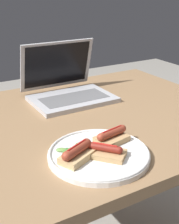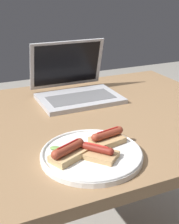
{
  "view_description": "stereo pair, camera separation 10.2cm",
  "coord_description": "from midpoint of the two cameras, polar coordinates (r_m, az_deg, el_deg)",
  "views": [
    {
      "loc": [
        -0.58,
        -0.9,
        1.2
      ],
      "look_at": [
        -0.11,
        -0.09,
        0.81
      ],
      "focal_mm": 50.0,
      "sensor_mm": 36.0,
      "label": 1
    },
    {
      "loc": [
        -0.49,
        -0.95,
        1.2
      ],
      "look_at": [
        -0.11,
        -0.09,
        0.81
      ],
      "focal_mm": 50.0,
      "sensor_mm": 36.0,
      "label": 2
    }
  ],
  "objects": [
    {
      "name": "desk",
      "position": [
        1.19,
        -0.29,
        -3.23
      ],
      "size": [
        1.01,
        0.88,
        0.75
      ],
      "color": "#93704C",
      "rests_on": "ground_plane"
    },
    {
      "name": "laptop",
      "position": [
        1.3,
        -6.19,
        4.22
      ],
      "size": [
        0.33,
        0.28,
        0.23
      ],
      "color": "#B7B7BC",
      "rests_on": "desk"
    },
    {
      "name": "plate",
      "position": [
        0.87,
        -1.66,
        -7.76
      ],
      "size": [
        0.29,
        0.29,
        0.02
      ],
      "color": "white",
      "rests_on": "desk"
    },
    {
      "name": "sausage_toast_left",
      "position": [
        0.83,
        -5.85,
        -7.62
      ],
      "size": [
        0.11,
        0.09,
        0.05
      ],
      "rotation": [
        0.0,
        0.0,
        0.42
      ],
      "color": "tan",
      "rests_on": "plate"
    },
    {
      "name": "sausage_toast_middle",
      "position": [
        0.85,
        -0.62,
        -7.35
      ],
      "size": [
        0.12,
        0.13,
        0.04
      ],
      "rotation": [
        0.0,
        0.0,
        5.42
      ],
      "color": "tan",
      "rests_on": "plate"
    },
    {
      "name": "sausage_toast_right",
      "position": [
        0.92,
        0.93,
        -4.55
      ],
      "size": [
        0.11,
        0.08,
        0.04
      ],
      "rotation": [
        0.0,
        0.0,
        3.33
      ],
      "color": "tan",
      "rests_on": "plate"
    },
    {
      "name": "salad_pile",
      "position": [
        0.89,
        -7.29,
        -6.82
      ],
      "size": [
        0.09,
        0.04,
        0.01
      ],
      "color": "#4C8E3D",
      "rests_on": "plate"
    }
  ]
}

